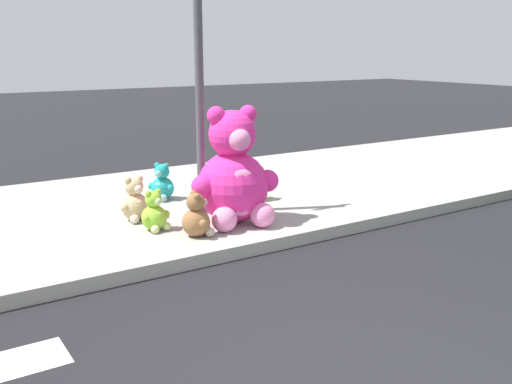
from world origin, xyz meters
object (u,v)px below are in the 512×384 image
Objects in this scene: sign_pole at (199,80)px; plush_brown at (197,218)px; plush_lime at (155,214)px; plush_tan at (136,203)px; plush_teal at (162,185)px; plush_yellow at (257,186)px; plush_pink_large at (234,177)px.

plush_brown is (-0.49, -0.83, -1.49)m from sign_pole.
plush_brown is 0.56m from plush_lime.
sign_pole is 5.73× the size of plush_tan.
plush_teal reaches higher than plush_lime.
plush_tan is (-0.85, 0.14, -1.47)m from sign_pole.
sign_pole reaches higher than plush_yellow.
plush_yellow is 1.34m from plush_teal.
plush_teal is (-0.30, 1.50, -0.36)m from plush_pink_large.
plush_pink_large is at bearing -13.28° from plush_lime.
plush_brown reaches higher than plush_yellow.
sign_pole is 1.71m from plush_tan.
plush_pink_large is at bearing -77.15° from sign_pole.
sign_pole is 1.78m from plush_brown.
plush_teal is 1.44m from plush_lime.
plush_pink_large reaches higher than plush_tan.
sign_pole is 1.75m from plush_teal.
plush_brown is at bearing -120.65° from sign_pole.
plush_teal is 0.94× the size of plush_tan.
sign_pole reaches higher than plush_teal.
plush_pink_large reaches higher than plush_lime.
plush_pink_large is 0.76m from plush_brown.
sign_pole is at bearing -9.28° from plush_tan.
plush_teal is (-0.16, 0.91, -1.49)m from sign_pole.
plush_teal is (0.33, 1.75, 0.00)m from plush_brown.
plush_pink_large is 1.27m from plush_tan.
plush_pink_large is at bearing -136.84° from plush_yellow.
plush_tan is (-0.98, 0.73, -0.35)m from plush_pink_large.
plush_pink_large is 2.55× the size of plush_tan.
plush_brown is 1.78m from plush_teal.
plush_yellow is at bearing 10.53° from sign_pole.
plush_yellow is 0.92× the size of plush_teal.
plush_tan is at bearing 143.43° from plush_pink_large.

